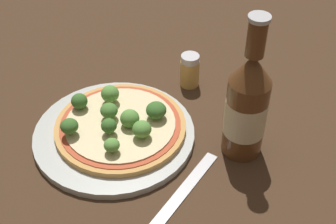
{
  "coord_description": "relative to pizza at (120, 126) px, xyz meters",
  "views": [
    {
      "loc": [
        0.44,
        -0.37,
        0.54
      ],
      "look_at": [
        0.08,
        0.05,
        0.06
      ],
      "focal_mm": 50.0,
      "sensor_mm": 36.0,
      "label": 1
    }
  ],
  "objects": [
    {
      "name": "broccoli_floret_2",
      "position": [
        0.05,
        -0.0,
        0.02
      ],
      "size": [
        0.03,
        0.03,
        0.03
      ],
      "color": "#6B8E51",
      "rests_on": "pizza"
    },
    {
      "name": "ground_plane",
      "position": [
        -0.01,
        -0.01,
        -0.02
      ],
      "size": [
        3.0,
        3.0,
        0.0
      ],
      "primitive_type": "plane",
      "color": "#3D2819"
    },
    {
      "name": "broccoli_floret_4",
      "position": [
        -0.05,
        0.03,
        0.03
      ],
      "size": [
        0.03,
        0.03,
        0.03
      ],
      "color": "#6B8E51",
      "rests_on": "pizza"
    },
    {
      "name": "broccoli_floret_0",
      "position": [
        -0.02,
        -0.0,
        0.02
      ],
      "size": [
        0.03,
        0.03,
        0.03
      ],
      "color": "#6B8E51",
      "rests_on": "pizza"
    },
    {
      "name": "broccoli_floret_6",
      "position": [
        0.02,
        0.01,
        0.02
      ],
      "size": [
        0.03,
        0.03,
        0.03
      ],
      "color": "#6B8E51",
      "rests_on": "pizza"
    },
    {
      "name": "pizza",
      "position": [
        0.0,
        0.0,
        0.0
      ],
      "size": [
        0.22,
        0.22,
        0.01
      ],
      "color": "tan",
      "rests_on": "plate"
    },
    {
      "name": "plate",
      "position": [
        -0.0,
        -0.01,
        -0.01
      ],
      "size": [
        0.27,
        0.27,
        0.01
      ],
      "color": "#B2B7B2",
      "rests_on": "ground_plane"
    },
    {
      "name": "broccoli_floret_1",
      "position": [
        0.01,
        -0.03,
        0.02
      ],
      "size": [
        0.03,
        0.03,
        0.03
      ],
      "color": "#6B8E51",
      "rests_on": "pizza"
    },
    {
      "name": "broccoli_floret_7",
      "position": [
        -0.08,
        -0.02,
        0.02
      ],
      "size": [
        0.03,
        0.03,
        0.03
      ],
      "color": "#6B8E51",
      "rests_on": "pizza"
    },
    {
      "name": "broccoli_floret_5",
      "position": [
        0.04,
        -0.05,
        0.02
      ],
      "size": [
        0.02,
        0.02,
        0.02
      ],
      "color": "#6B8E51",
      "rests_on": "pizza"
    },
    {
      "name": "broccoli_floret_8",
      "position": [
        -0.04,
        -0.07,
        0.02
      ],
      "size": [
        0.03,
        0.03,
        0.03
      ],
      "color": "#6B8E51",
      "rests_on": "pizza"
    },
    {
      "name": "fork",
      "position": [
        0.16,
        -0.03,
        -0.02
      ],
      "size": [
        0.04,
        0.19,
        0.0
      ],
      "rotation": [
        0.0,
        0.0,
        1.69
      ],
      "color": "silver",
      "rests_on": "ground_plane"
    },
    {
      "name": "beer_bottle",
      "position": [
        0.17,
        0.1,
        0.07
      ],
      "size": [
        0.06,
        0.06,
        0.24
      ],
      "color": "#563319",
      "rests_on": "ground_plane"
    },
    {
      "name": "broccoli_floret_3",
      "position": [
        0.04,
        0.05,
        0.02
      ],
      "size": [
        0.03,
        0.03,
        0.03
      ],
      "color": "#6B8E51",
      "rests_on": "pizza"
    },
    {
      "name": "pepper_shaker",
      "position": [
        0.0,
        0.18,
        0.01
      ],
      "size": [
        0.04,
        0.04,
        0.06
      ],
      "color": "tan",
      "rests_on": "ground_plane"
    }
  ]
}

